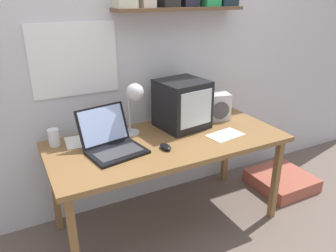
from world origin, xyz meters
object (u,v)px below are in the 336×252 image
(crt_monitor, at_px, (182,104))
(desk_lamp, at_px, (134,99))
(corner_desk, at_px, (168,146))
(juice_glass, at_px, (54,138))
(open_notebook, at_px, (225,135))
(laptop, at_px, (111,140))
(computer_mouse, at_px, (165,147))
(printed_handout, at_px, (81,141))
(floor_cushion, at_px, (281,180))
(space_heater, at_px, (217,106))

(crt_monitor, relative_size, desk_lamp, 0.98)
(corner_desk, bearing_deg, juice_glass, 160.16)
(crt_monitor, height_order, desk_lamp, desk_lamp)
(corner_desk, bearing_deg, crt_monitor, 38.68)
(desk_lamp, bearing_deg, open_notebook, -45.09)
(laptop, xyz_separation_m, computer_mouse, (0.32, -0.16, -0.05))
(open_notebook, relative_size, printed_handout, 1.23)
(corner_desk, bearing_deg, floor_cushion, -1.50)
(desk_lamp, distance_m, printed_handout, 0.47)
(space_heater, relative_size, floor_cushion, 0.43)
(crt_monitor, distance_m, computer_mouse, 0.44)
(juice_glass, distance_m, printed_handout, 0.18)
(open_notebook, bearing_deg, space_heater, 65.78)
(laptop, height_order, desk_lamp, desk_lamp)
(laptop, distance_m, open_notebook, 0.82)
(corner_desk, bearing_deg, desk_lamp, 139.51)
(juice_glass, height_order, computer_mouse, juice_glass)
(laptop, height_order, floor_cushion, laptop)
(juice_glass, bearing_deg, open_notebook, -19.14)
(desk_lamp, height_order, printed_handout, desk_lamp)
(laptop, xyz_separation_m, floor_cushion, (1.56, -0.06, -0.71))
(laptop, distance_m, printed_handout, 0.27)
(laptop, height_order, computer_mouse, laptop)
(printed_handout, bearing_deg, corner_desk, -23.80)
(laptop, height_order, space_heater, laptop)
(corner_desk, bearing_deg, computer_mouse, -123.48)
(desk_lamp, bearing_deg, printed_handout, 147.41)
(space_heater, height_order, printed_handout, space_heater)
(space_heater, xyz_separation_m, open_notebook, (-0.14, -0.30, -0.10))
(open_notebook, xyz_separation_m, printed_handout, (-0.95, 0.37, 0.00))
(printed_handout, distance_m, floor_cushion, 1.85)
(laptop, xyz_separation_m, space_heater, (0.94, 0.14, 0.04))
(laptop, xyz_separation_m, desk_lamp, (0.22, 0.13, 0.21))
(floor_cushion, bearing_deg, corner_desk, 178.50)
(crt_monitor, xyz_separation_m, space_heater, (0.33, 0.01, -0.07))
(juice_glass, bearing_deg, corner_desk, -19.84)
(open_notebook, bearing_deg, crt_monitor, 123.81)
(space_heater, relative_size, open_notebook, 0.77)
(computer_mouse, relative_size, open_notebook, 0.39)
(space_heater, bearing_deg, juice_glass, -171.43)
(desk_lamp, bearing_deg, juice_glass, 149.87)
(crt_monitor, bearing_deg, corner_desk, -149.34)
(floor_cushion, bearing_deg, computer_mouse, -175.37)
(space_heater, xyz_separation_m, floor_cushion, (0.62, -0.20, -0.75))
(crt_monitor, relative_size, juice_glass, 3.25)
(crt_monitor, relative_size, floor_cushion, 0.77)
(juice_glass, bearing_deg, desk_lamp, -11.06)
(juice_glass, relative_size, open_notebook, 0.42)
(open_notebook, bearing_deg, juice_glass, 160.86)
(crt_monitor, bearing_deg, floor_cushion, -19.46)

